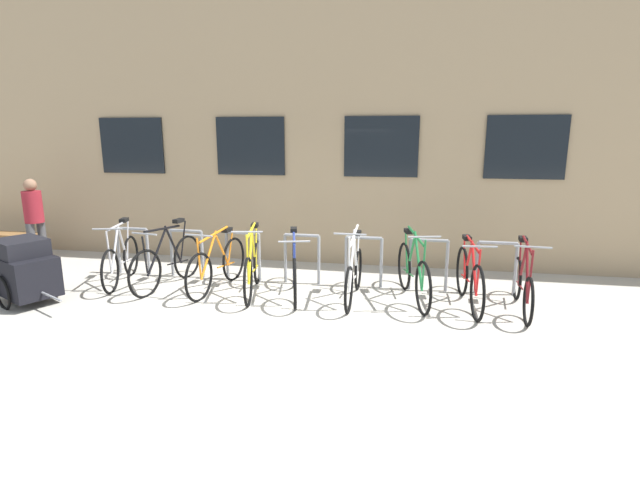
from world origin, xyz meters
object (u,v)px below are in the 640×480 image
object	(u,v)px
bicycle_maroon	(523,285)
bike_trailer	(25,270)
bicycle_blue	(294,270)
bicycle_silver	(121,260)
bicycle_white	(354,275)
bicycle_orange	(218,265)
backpack	(17,257)
bicycle_black	(168,262)
bicycle_red	(469,279)
person_by_bench	(34,217)
bicycle_yellow	(253,268)
bicycle_green	(413,273)

from	to	relation	value
bicycle_maroon	bike_trailer	bearing A→B (deg)	-172.18
bicycle_maroon	bike_trailer	size ratio (longest dim) A/B	1.16
bicycle_blue	bicycle_silver	distance (m)	2.92
bicycle_white	bicycle_orange	distance (m)	2.15
backpack	bicycle_black	bearing A→B (deg)	3.66
bicycle_orange	bicycle_silver	size ratio (longest dim) A/B	1.10
bicycle_blue	bicycle_red	distance (m)	2.52
bicycle_maroon	person_by_bench	world-z (taller)	person_by_bench
bicycle_orange	bicycle_red	world-z (taller)	bicycle_red
backpack	bicycle_yellow	bearing A→B (deg)	4.97
bicycle_blue	bicycle_white	size ratio (longest dim) A/B	1.02
bicycle_red	backpack	distance (m)	7.80
bicycle_green	bike_trailer	xyz separation A→B (m)	(-5.47, -1.12, 0.08)
bicycle_blue	bicycle_orange	distance (m)	1.25
bicycle_white	person_by_bench	distance (m)	6.00
bicycle_yellow	bicycle_maroon	xyz separation A→B (m)	(3.87, -0.03, -0.03)
bicycle_yellow	bicycle_white	xyz separation A→B (m)	(1.54, -0.00, -0.02)
bicycle_white	bicycle_silver	bearing A→B (deg)	178.58
bicycle_green	bicycle_orange	size ratio (longest dim) A/B	1.00
bicycle_blue	bicycle_white	distance (m)	0.90
bicycle_orange	bicycle_red	bearing A→B (deg)	-0.83
bicycle_red	person_by_bench	bearing A→B (deg)	174.45
bicycle_orange	bicycle_red	distance (m)	3.77
bicycle_red	bike_trailer	size ratio (longest dim) A/B	1.23
bicycle_orange	bike_trailer	distance (m)	2.69
bicycle_blue	bicycle_maroon	size ratio (longest dim) A/B	1.05
bicycle_yellow	bicycle_red	size ratio (longest dim) A/B	0.98
bicycle_yellow	bicycle_black	bearing A→B (deg)	176.78
bicycle_maroon	bicycle_orange	size ratio (longest dim) A/B	0.93
bicycle_white	bicycle_silver	xyz separation A→B (m)	(-3.82, 0.09, 0.01)
bicycle_red	bicycle_silver	size ratio (longest dim) A/B	1.09
bicycle_yellow	bike_trailer	xyz separation A→B (m)	(-3.08, -0.98, 0.09)
bicycle_green	bike_trailer	distance (m)	5.59
bicycle_green	person_by_bench	distance (m)	6.83
bicycle_orange	bicycle_green	bearing A→B (deg)	1.10
bicycle_red	bike_trailer	bearing A→B (deg)	-170.88
bicycle_silver	person_by_bench	size ratio (longest dim) A/B	1.01
bicycle_blue	bicycle_silver	xyz separation A→B (m)	(-2.92, 0.08, -0.01)
bicycle_maroon	bicycle_red	bearing A→B (deg)	176.06
bicycle_black	person_by_bench	bearing A→B (deg)	167.07
bicycle_maroon	bicycle_silver	world-z (taller)	bicycle_silver
bicycle_orange	backpack	world-z (taller)	bicycle_orange
bicycle_black	bicycle_orange	size ratio (longest dim) A/B	0.99
bicycle_blue	bicycle_maroon	world-z (taller)	bicycle_maroon
bicycle_blue	bicycle_black	xyz separation A→B (m)	(-2.09, 0.07, 0.00)
bicycle_black	bicycle_silver	world-z (taller)	bicycle_black
bicycle_blue	bicycle_white	xyz separation A→B (m)	(0.90, -0.01, -0.02)
bicycle_blue	bicycle_maroon	xyz separation A→B (m)	(3.23, -0.04, -0.03)
bicycle_black	bicycle_silver	xyz separation A→B (m)	(-0.83, 0.01, -0.01)
bicycle_silver	bike_trailer	xyz separation A→B (m)	(-0.81, -1.07, 0.10)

